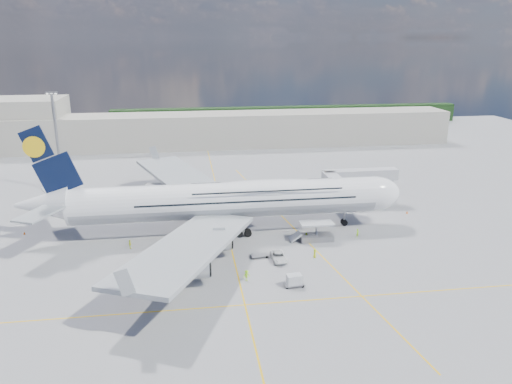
{
  "coord_description": "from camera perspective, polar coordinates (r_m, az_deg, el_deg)",
  "views": [
    {
      "loc": [
        -7.88,
        -85.78,
        38.24
      ],
      "look_at": [
        5.74,
        8.0,
        8.86
      ],
      "focal_mm": 35.0,
      "sensor_mm": 36.0,
      "label": 1
    }
  ],
  "objects": [
    {
      "name": "cone_tail",
      "position": [
        112.02,
        -24.96,
        -4.27
      ],
      "size": [
        0.47,
        0.47,
        0.59
      ],
      "color": "orange",
      "rests_on": "ground"
    },
    {
      "name": "taxi_line_cross",
      "position": [
        76.49,
        -1.27,
        -12.77
      ],
      "size": [
        120.0,
        0.25,
        0.01
      ],
      "primitive_type": "cube",
      "color": "#F1B60C",
      "rests_on": "ground"
    },
    {
      "name": "dolly_row_c",
      "position": [
        83.91,
        -12.8,
        -9.52
      ],
      "size": [
        3.4,
        2.18,
        2.01
      ],
      "rotation": [
        0.0,
        0.0,
        0.16
      ],
      "color": "gray",
      "rests_on": "ground"
    },
    {
      "name": "crew_tug",
      "position": [
        82.81,
        -1.08,
        -9.53
      ],
      "size": [
        1.41,
        1.11,
        1.92
      ],
      "primitive_type": "imported",
      "rotation": [
        0.0,
        0.0,
        0.36
      ],
      "color": "#93E017",
      "rests_on": "ground"
    },
    {
      "name": "light_mast",
      "position": [
        136.97,
        -21.78,
        5.47
      ],
      "size": [
        3.0,
        0.7,
        25.5
      ],
      "color": "gray",
      "rests_on": "ground"
    },
    {
      "name": "dolly_row_b",
      "position": [
        86.44,
        -7.38,
        -8.39
      ],
      "size": [
        3.26,
        1.87,
        2.01
      ],
      "rotation": [
        0.0,
        0.0,
        0.06
      ],
      "color": "gray",
      "rests_on": "ground"
    },
    {
      "name": "taxi_line_diag",
      "position": [
        105.42,
        4.3,
        -4.09
      ],
      "size": [
        14.16,
        99.06,
        0.01
      ],
      "primitive_type": "cube",
      "rotation": [
        0.0,
        0.0,
        0.14
      ],
      "color": "#F1B60C",
      "rests_on": "ground"
    },
    {
      "name": "hangar",
      "position": [
        198.06,
        -26.64,
        6.92
      ],
      "size": [
        40.0,
        22.0,
        18.0
      ],
      "primitive_type": "cube",
      "color": "#B2AD9E",
      "rests_on": "ground"
    },
    {
      "name": "cone_wing_right_outer",
      "position": [
        84.25,
        -11.87,
        -9.99
      ],
      "size": [
        0.38,
        0.38,
        0.49
      ],
      "color": "orange",
      "rests_on": "ground"
    },
    {
      "name": "dolly_back",
      "position": [
        89.21,
        -11.77,
        -8.28
      ],
      "size": [
        3.73,
        3.04,
        0.48
      ],
      "rotation": [
        0.0,
        0.0,
        0.46
      ],
      "color": "gray",
      "rests_on": "ground"
    },
    {
      "name": "cargo_loader",
      "position": [
        99.2,
        6.8,
        -4.8
      ],
      "size": [
        8.53,
        3.2,
        3.67
      ],
      "color": "silver",
      "rests_on": "ground"
    },
    {
      "name": "service_van",
      "position": [
        90.04,
        2.61,
        -7.41
      ],
      "size": [
        2.54,
        5.33,
        1.47
      ],
      "primitive_type": "imported",
      "rotation": [
        0.0,
        0.0,
        0.02
      ],
      "color": "silver",
      "rests_on": "ground"
    },
    {
      "name": "catering_truck_inner",
      "position": [
        117.62,
        -9.13,
        -0.9
      ],
      "size": [
        7.8,
        4.02,
        4.44
      ],
      "rotation": [
        0.0,
        0.0,
        -0.2
      ],
      "color": "gray",
      "rests_on": "ground"
    },
    {
      "name": "cone_nose",
      "position": [
        118.51,
        16.88,
        -2.22
      ],
      "size": [
        0.49,
        0.49,
        0.63
      ],
      "color": "orange",
      "rests_on": "ground"
    },
    {
      "name": "airliner",
      "position": [
        101.11,
        -3.24,
        -0.88
      ],
      "size": [
        77.26,
        79.15,
        23.71
      ],
      "color": "white",
      "rests_on": "ground"
    },
    {
      "name": "cone_wing_right_inner",
      "position": [
        86.37,
        -6.46,
        -8.96
      ],
      "size": [
        0.46,
        0.46,
        0.59
      ],
      "color": "orange",
      "rests_on": "ground"
    },
    {
      "name": "catering_truck_outer",
      "position": [
        126.9,
        -11.21,
        0.11
      ],
      "size": [
        6.14,
        3.32,
        3.47
      ],
      "rotation": [
        0.0,
        0.0,
        -0.23
      ],
      "color": "gray",
      "rests_on": "ground"
    },
    {
      "name": "dolly_row_a",
      "position": [
        92.62,
        -11.87,
        -7.33
      ],
      "size": [
        3.29,
        2.57,
        0.43
      ],
      "rotation": [
        0.0,
        0.0,
        0.4
      ],
      "color": "gray",
      "rests_on": "ground"
    },
    {
      "name": "tree_line",
      "position": [
        233.32,
        3.71,
        8.75
      ],
      "size": [
        160.0,
        6.0,
        8.0
      ],
      "primitive_type": "cube",
      "color": "#193814",
      "rests_on": "ground"
    },
    {
      "name": "cone_wing_left_outer",
      "position": [
        121.15,
        -9.97,
        -1.32
      ],
      "size": [
        0.4,
        0.4,
        0.51
      ],
      "color": "orange",
      "rests_on": "ground"
    },
    {
      "name": "ground",
      "position": [
        94.24,
        -2.77,
        -6.73
      ],
      "size": [
        300.0,
        300.0,
        0.0
      ],
      "primitive_type": "plane",
      "color": "gray",
      "rests_on": "ground"
    },
    {
      "name": "terminal",
      "position": [
        183.8,
        -5.72,
        7.04
      ],
      "size": [
        180.0,
        16.0,
        12.0
      ],
      "primitive_type": "cube",
      "color": "#B2AD9E",
      "rests_on": "ground"
    },
    {
      "name": "crew_loader",
      "position": [
        99.19,
        5.79,
        -5.06
      ],
      "size": [
        0.91,
        0.82,
        1.55
      ],
      "primitive_type": "imported",
      "rotation": [
        0.0,
        0.0,
        -0.37
      ],
      "color": "#C4EB18",
      "rests_on": "ground"
    },
    {
      "name": "taxi_line_main",
      "position": [
        94.24,
        -2.77,
        -6.73
      ],
      "size": [
        0.25,
        220.0,
        0.01
      ],
      "primitive_type": "cube",
      "color": "#F1B60C",
      "rests_on": "ground"
    },
    {
      "name": "cone_wing_left_inner",
      "position": [
        119.45,
        -4.27,
        -1.34
      ],
      "size": [
        0.5,
        0.5,
        0.63
      ],
      "color": "orange",
      "rests_on": "ground"
    },
    {
      "name": "crew_wing",
      "position": [
        97.77,
        -14.21,
        -5.8
      ],
      "size": [
        0.6,
        1.09,
        1.75
      ],
      "primitive_type": "imported",
      "rotation": [
        0.0,
        0.0,
        1.74
      ],
      "color": "#D8E618",
      "rests_on": "ground"
    },
    {
      "name": "baggage_tug",
      "position": [
        93.95,
        -9.29,
        -6.57
      ],
      "size": [
        2.59,
        1.29,
        1.59
      ],
      "rotation": [
        0.0,
        0.0,
        -0.04
      ],
      "color": "white",
      "rests_on": "ground"
    },
    {
      "name": "dolly_nose_near",
      "position": [
        91.43,
        0.39,
        -7.25
      ],
      "size": [
        3.33,
        2.09,
        0.46
      ],
      "rotation": [
        0.0,
        0.0,
        0.14
      ],
      "color": "gray",
      "rests_on": "ground"
    },
    {
      "name": "crew_van",
      "position": [
        91.7,
        6.73,
        -6.97
      ],
      "size": [
        0.61,
        0.87,
        1.69
      ],
      "primitive_type": "imported",
      "rotation": [
        0.0,
        0.0,
        1.66
      ],
      "color": "#E6F71A",
      "rests_on": "ground"
    },
    {
      "name": "dolly_nose_far",
      "position": [
        81.31,
        4.37,
        -10.01
      ],
      "size": [
        3.35,
        2.0,
        2.03
      ],
      "rotation": [
        0.0,
        0.0,
        0.09
      ],
      "color": "gray",
      "rests_on": "ground"
    },
    {
      "name": "jet_bridge",
      "position": [
        117.44,
        10.78,
        1.41
      ],
      "size": [
        18.8,
        12.1,
        8.5
      ],
      "color": "#B7B7BC",
      "rests_on": "ground"
    },
    {
      "name": "crew_nose",
      "position": [
        102.07,
        11.53,
        -4.62
      ],
      "size": [
        0.76,
        0.71,
        1.74
      ],
      "primitive_type": "imported",
      "rotation": [
        0.0,
        0.0,
        0.63
      ],
      "color": "#9BE918",
      "rests_on": "ground"
    }
  ]
}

